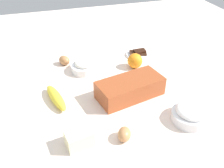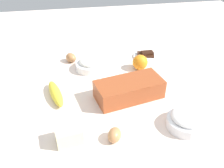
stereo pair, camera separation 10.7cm
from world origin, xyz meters
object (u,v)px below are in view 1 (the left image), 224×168
banana (56,97)px  butter_block (79,138)px  loaf_pan (130,88)px  orange_fruit (135,61)px  egg_beside_bowl (124,134)px  chocolate_plate (138,54)px  flour_bowl (85,66)px  sugar_bowl (191,114)px  egg_near_butter (64,60)px

banana → butter_block: 0.27m
loaf_pan → butter_block: 0.33m
loaf_pan → orange_fruit: (0.11, 0.22, -0.00)m
egg_beside_bowl → chocolate_plate: egg_beside_bowl is taller
butter_block → chocolate_plate: (0.43, 0.54, -0.02)m
loaf_pan → banana: bearing=157.8°
chocolate_plate → egg_beside_bowl: bearing=-116.0°
flour_bowl → butter_block: bearing=-103.7°
egg_beside_bowl → banana: bearing=125.8°
egg_beside_bowl → chocolate_plate: (0.27, 0.56, -0.01)m
sugar_bowl → orange_fruit: (-0.06, 0.43, 0.01)m
banana → chocolate_plate: bearing=30.5°
banana → orange_fruit: size_ratio=2.51×
sugar_bowl → butter_block: (-0.43, -0.00, -0.00)m
orange_fruit → butter_block: (-0.36, -0.43, -0.01)m
butter_block → chocolate_plate: 0.69m
loaf_pan → sugar_bowl: bearing=-63.9°
egg_beside_bowl → chocolate_plate: bearing=64.0°
sugar_bowl → egg_beside_bowl: bearing=-175.7°
flour_bowl → butter_block: size_ratio=1.53×
banana → flour_bowl: bearing=51.4°
sugar_bowl → chocolate_plate: (0.00, 0.54, -0.02)m
loaf_pan → sugar_bowl: size_ratio=2.08×
butter_block → egg_beside_bowl: bearing=-7.0°
sugar_bowl → banana: sugar_bowl is taller
orange_fruit → egg_near_butter: orange_fruit is taller
loaf_pan → egg_near_butter: 0.42m
orange_fruit → egg_beside_bowl: size_ratio=1.22×
flour_bowl → chocolate_plate: 0.32m
flour_bowl → orange_fruit: bearing=-9.1°
sugar_bowl → butter_block: 0.43m
orange_fruit → chocolate_plate: bearing=60.8°
flour_bowl → butter_block: 0.48m
banana → chocolate_plate: 0.55m
orange_fruit → chocolate_plate: (0.06, 0.11, -0.03)m
sugar_bowl → butter_block: size_ratio=1.61×
egg_near_butter → egg_beside_bowl: size_ratio=1.01×
butter_block → loaf_pan: bearing=39.4°
egg_near_butter → egg_beside_bowl: 0.60m
egg_near_butter → sugar_bowl: bearing=-54.5°
chocolate_plate → egg_near_butter: bearing=177.5°
egg_near_butter → banana: bearing=-104.1°
butter_block → egg_near_butter: bearing=87.5°
butter_block → chocolate_plate: bearing=51.8°
flour_bowl → chocolate_plate: size_ratio=1.06×
orange_fruit → egg_beside_bowl: orange_fruit is taller
loaf_pan → chocolate_plate: 0.38m
flour_bowl → sugar_bowl: size_ratio=0.95×
orange_fruit → egg_near_butter: size_ratio=1.21×
loaf_pan → chocolate_plate: (0.17, 0.33, -0.03)m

